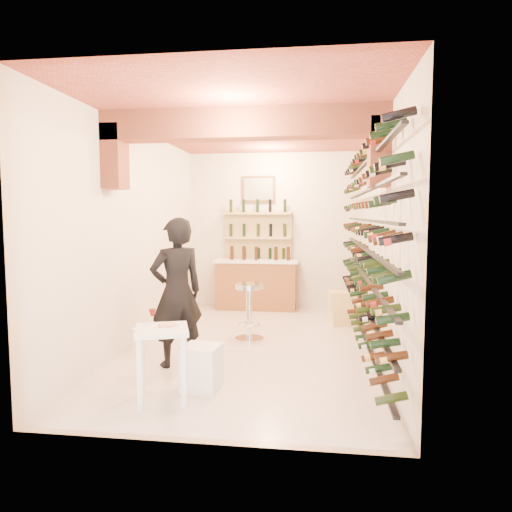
{
  "coord_description": "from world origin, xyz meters",
  "views": [
    {
      "loc": [
        0.92,
        -6.66,
        1.93
      ],
      "look_at": [
        0.0,
        0.3,
        1.3
      ],
      "focal_mm": 32.58,
      "sensor_mm": 36.0,
      "label": 1
    }
  ],
  "objects": [
    {
      "name": "back_shelving",
      "position": [
        -0.3,
        2.89,
        1.17
      ],
      "size": [
        1.4,
        0.31,
        2.73
      ],
      "color": "tan",
      "rests_on": "ground"
    },
    {
      "name": "tasting_table",
      "position": [
        -0.66,
        -2.14,
        0.63
      ],
      "size": [
        0.67,
        0.67,
        0.93
      ],
      "rotation": [
        0.0,
        0.0,
        0.33
      ],
      "color": "white",
      "rests_on": "ground"
    },
    {
      "name": "chrome_barstool",
      "position": [
        -0.1,
        0.28,
        0.51
      ],
      "size": [
        0.45,
        0.45,
        0.88
      ],
      "rotation": [
        0.0,
        0.0,
        -0.06
      ],
      "color": "silver",
      "rests_on": "ground"
    },
    {
      "name": "crate_upper",
      "position": [
        1.4,
        1.49,
        0.43
      ],
      "size": [
        0.54,
        0.39,
        0.3
      ],
      "primitive_type": "cube",
      "rotation": [
        0.0,
        0.0,
        0.08
      ],
      "color": "#D7BD76",
      "rests_on": "crate_lower"
    },
    {
      "name": "room_shell",
      "position": [
        0.0,
        -0.26,
        2.25
      ],
      "size": [
        3.52,
        6.02,
        3.21
      ],
      "color": "beige",
      "rests_on": "ground"
    },
    {
      "name": "back_counter",
      "position": [
        -0.3,
        2.65,
        0.53
      ],
      "size": [
        1.7,
        0.62,
        1.29
      ],
      "color": "brown",
      "rests_on": "ground"
    },
    {
      "name": "person",
      "position": [
        -0.84,
        -1.02,
        0.95
      ],
      "size": [
        0.82,
        0.78,
        1.89
      ],
      "primitive_type": "imported",
      "rotation": [
        0.0,
        0.0,
        3.8
      ],
      "color": "black",
      "rests_on": "ground"
    },
    {
      "name": "wine_rack",
      "position": [
        1.53,
        0.0,
        1.55
      ],
      "size": [
        0.32,
        5.7,
        2.56
      ],
      "color": "black",
      "rests_on": "ground"
    },
    {
      "name": "ground",
      "position": [
        0.0,
        0.0,
        0.0
      ],
      "size": [
        6.0,
        6.0,
        0.0
      ],
      "primitive_type": "plane",
      "color": "beige",
      "rests_on": "ground"
    },
    {
      "name": "crate_lower",
      "position": [
        1.4,
        1.49,
        0.14
      ],
      "size": [
        0.53,
        0.43,
        0.28
      ],
      "primitive_type": "cube",
      "rotation": [
        0.0,
        0.0,
        0.24
      ],
      "color": "#D7BD76",
      "rests_on": "ground"
    },
    {
      "name": "white_stool",
      "position": [
        -0.33,
        -1.8,
        0.25
      ],
      "size": [
        0.43,
        0.43,
        0.49
      ],
      "primitive_type": "cube",
      "rotation": [
        0.0,
        0.0,
        -0.11
      ],
      "color": "white",
      "rests_on": "ground"
    }
  ]
}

